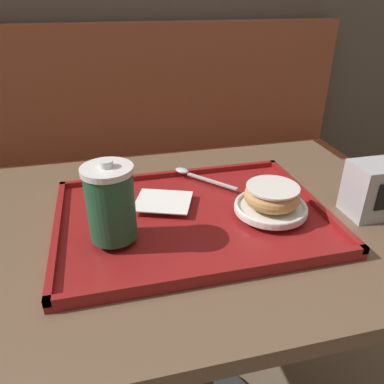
% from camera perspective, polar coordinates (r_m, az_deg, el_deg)
% --- Properties ---
extents(booth_bench, '(1.57, 0.44, 1.00)m').
position_cam_1_polar(booth_bench, '(1.70, -3.13, 0.55)').
color(booth_bench, brown).
rests_on(booth_bench, ground_plane).
extents(cafe_table, '(0.88, 0.67, 0.71)m').
position_cam_1_polar(cafe_table, '(0.85, 1.27, -13.00)').
color(cafe_table, brown).
rests_on(cafe_table, ground_plane).
extents(serving_tray, '(0.51, 0.37, 0.02)m').
position_cam_1_polar(serving_tray, '(0.73, -0.00, -3.91)').
color(serving_tray, maroon).
rests_on(serving_tray, cafe_table).
extents(napkin_paper, '(0.14, 0.13, 0.00)m').
position_cam_1_polar(napkin_paper, '(0.75, -4.41, -1.39)').
color(napkin_paper, white).
rests_on(napkin_paper, serving_tray).
extents(coffee_cup_front, '(0.08, 0.08, 0.14)m').
position_cam_1_polar(coffee_cup_front, '(0.63, -12.29, -1.57)').
color(coffee_cup_front, '#235638').
rests_on(coffee_cup_front, serving_tray).
extents(plate_with_chocolate_donut, '(0.14, 0.14, 0.01)m').
position_cam_1_polar(plate_with_chocolate_donut, '(0.74, 11.89, -2.28)').
color(plate_with_chocolate_donut, white).
rests_on(plate_with_chocolate_donut, serving_tray).
extents(donut_chocolate_glazed, '(0.11, 0.11, 0.04)m').
position_cam_1_polar(donut_chocolate_glazed, '(0.72, 12.09, -0.48)').
color(donut_chocolate_glazed, tan).
rests_on(donut_chocolate_glazed, plate_with_chocolate_donut).
extents(spoon, '(0.12, 0.13, 0.01)m').
position_cam_1_polar(spoon, '(0.86, -0.10, 2.78)').
color(spoon, silver).
rests_on(spoon, serving_tray).
extents(napkin_dispenser, '(0.12, 0.08, 0.11)m').
position_cam_1_polar(napkin_dispenser, '(0.82, 26.60, 0.43)').
color(napkin_dispenser, '#B7B7BC').
rests_on(napkin_dispenser, cafe_table).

